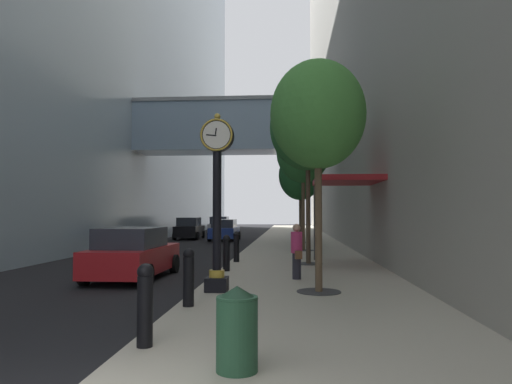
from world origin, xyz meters
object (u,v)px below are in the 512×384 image
object	(u,v)px
bollard_fifth	(236,246)
trash_bin	(237,327)
car_silver_far	(220,226)
street_tree_far	(300,176)
street_clock	(217,193)
street_tree_mid_near	(308,128)
street_tree_near	(318,115)
pedestrian_walking	(297,250)
car_red_near	(133,254)
bollard_fourth	(226,252)
bollard_second	(189,276)
car_black_trailing	(189,229)
street_tree_mid_far	(303,153)
car_blue_mid	(224,230)
bollard_nearest	(145,303)

from	to	relation	value
bollard_fifth	trash_bin	bearing A→B (deg)	-83.55
bollard_fifth	car_silver_far	bearing A→B (deg)	99.96
street_tree_far	trash_bin	bearing A→B (deg)	-93.11
street_clock	street_tree_mid_near	world-z (taller)	street_tree_mid_near
street_tree_near	pedestrian_walking	xyz separation A→B (m)	(-0.51, 2.24, -3.56)
street_tree_near	car_red_near	bearing A→B (deg)	152.71
car_red_near	car_silver_far	xyz separation A→B (m)	(-1.55, 29.15, 0.04)
bollard_fourth	pedestrian_walking	bearing A→B (deg)	-37.27
bollard_second	trash_bin	bearing A→B (deg)	-69.72
car_silver_far	car_black_trailing	bearing A→B (deg)	-101.63
bollard_fifth	street_tree_far	bearing A→B (deg)	77.05
street_tree_mid_near	street_tree_mid_far	size ratio (longest dim) A/B	1.04
car_blue_mid	bollard_second	bearing A→B (deg)	-83.81
street_tree_mid_far	pedestrian_walking	distance (m)	11.51
street_tree_far	car_blue_mid	world-z (taller)	street_tree_far
street_tree_mid_far	trash_bin	distance (m)	19.49
street_tree_mid_far	street_tree_mid_near	bearing A→B (deg)	-90.00
car_black_trailing	bollard_fifth	bearing A→B (deg)	-72.32
trash_bin	car_silver_far	xyz separation A→B (m)	(-5.87, 38.05, 0.16)
street_tree_mid_near	car_red_near	bearing A→B (deg)	-148.27
pedestrian_walking	car_red_near	bearing A→B (deg)	172.34
street_tree_far	trash_bin	size ratio (longest dim) A/B	5.78
bollard_second	street_tree_far	size ratio (longest dim) A/B	0.20
bollard_fourth	street_tree_mid_far	distance (m)	10.37
street_tree_mid_near	car_black_trailing	size ratio (longest dim) A/B	1.72
bollard_second	street_tree_near	size ratio (longest dim) A/B	0.21
bollard_nearest	car_black_trailing	size ratio (longest dim) A/B	0.30
street_tree_near	bollard_second	bearing A→B (deg)	-145.03
bollard_fourth	bollard_second	bearing A→B (deg)	-90.00
street_tree_near	street_tree_mid_near	size ratio (longest dim) A/B	0.83
trash_bin	car_blue_mid	xyz separation A→B (m)	(-4.27, 29.80, 0.10)
street_tree_mid_near	street_tree_near	bearing A→B (deg)	-90.00
street_clock	trash_bin	distance (m)	6.31
pedestrian_walking	car_black_trailing	world-z (taller)	pedestrian_walking
car_blue_mid	street_tree_mid_near	bearing A→B (deg)	-71.99
bollard_fourth	street_tree_far	bearing A→B (deg)	79.52
bollard_nearest	pedestrian_walking	distance (m)	7.61
street_tree_mid_near	street_tree_far	world-z (taller)	street_tree_mid_near
street_tree_far	car_silver_far	world-z (taller)	street_tree_far
trash_bin	pedestrian_walking	size ratio (longest dim) A/B	0.64
bollard_second	car_blue_mid	world-z (taller)	car_blue_mid
street_tree_mid_near	street_tree_mid_far	xyz separation A→B (m)	(0.00, 6.47, -0.16)
street_tree_mid_far	car_black_trailing	bearing A→B (deg)	125.08
bollard_second	car_red_near	size ratio (longest dim) A/B	0.27
bollard_second	street_tree_mid_far	world-z (taller)	street_tree_mid_far
bollard_nearest	street_tree_far	size ratio (longest dim) A/B	0.20
street_clock	bollard_second	bearing A→B (deg)	-98.93
bollard_second	car_blue_mid	bearing A→B (deg)	96.19
street_tree_mid_near	street_tree_far	bearing A→B (deg)	90.00
trash_bin	car_black_trailing	size ratio (longest dim) A/B	0.26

